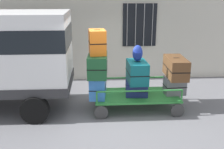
% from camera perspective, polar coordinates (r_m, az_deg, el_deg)
% --- Properties ---
extents(ground_plane, '(40.00, 40.00, 0.00)m').
position_cam_1_polar(ground_plane, '(7.69, 1.03, -7.10)').
color(ground_plane, slate).
extents(building_wall, '(12.00, 0.38, 5.00)m').
position_cam_1_polar(building_wall, '(9.76, -0.20, 13.38)').
color(building_wall, beige).
rests_on(building_wall, ground).
extents(luggage_cart, '(2.37, 1.27, 0.41)m').
position_cam_1_polar(luggage_cart, '(7.58, 5.17, -4.69)').
color(luggage_cart, '#2D8438').
rests_on(luggage_cart, ground).
extents(cart_railing, '(2.26, 1.14, 0.34)m').
position_cam_1_polar(cart_railing, '(7.46, 5.24, -2.24)').
color(cart_railing, '#2D8438').
rests_on(cart_railing, luggage_cart).
extents(suitcase_left_bottom, '(0.50, 0.87, 0.60)m').
position_cam_1_polar(suitcase_left_bottom, '(7.34, -2.98, -2.40)').
color(suitcase_left_bottom, '#3372C6').
rests_on(suitcase_left_bottom, luggage_cart).
extents(suitcase_left_middle, '(0.57, 1.01, 0.58)m').
position_cam_1_polar(suitcase_left_middle, '(7.16, -3.05, 2.02)').
color(suitcase_left_middle, '#194C28').
rests_on(suitcase_left_middle, suitcase_left_bottom).
extents(suitcase_left_top, '(0.47, 0.61, 0.64)m').
position_cam_1_polar(suitcase_left_top, '(7.03, -3.13, 6.86)').
color(suitcase_left_top, orange).
rests_on(suitcase_left_top, suitcase_left_middle).
extents(suitcase_midleft_bottom, '(0.65, 0.65, 0.37)m').
position_cam_1_polar(suitcase_midleft_bottom, '(7.52, 5.19, -2.87)').
color(suitcase_midleft_bottom, navy).
rests_on(suitcase_midleft_bottom, luggage_cart).
extents(suitcase_midleft_middle, '(0.54, 0.84, 0.59)m').
position_cam_1_polar(suitcase_midleft_middle, '(7.32, 5.34, 0.52)').
color(suitcase_midleft_middle, '#0F5960').
rests_on(suitcase_midleft_middle, suitcase_midleft_bottom).
extents(suitcase_center_bottom, '(0.59, 0.44, 0.50)m').
position_cam_1_polar(suitcase_center_bottom, '(7.70, 13.12, -2.29)').
color(suitcase_center_bottom, slate).
rests_on(suitcase_center_bottom, luggage_cart).
extents(suitcase_center_middle, '(0.52, 1.06, 0.54)m').
position_cam_1_polar(suitcase_center_middle, '(7.56, 13.35, 1.47)').
color(suitcase_center_middle, brown).
rests_on(suitcase_center_middle, suitcase_center_bottom).
extents(backpack, '(0.27, 0.22, 0.44)m').
position_cam_1_polar(backpack, '(7.19, 5.44, 4.47)').
color(backpack, navy).
rests_on(backpack, suitcase_midleft_middle).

